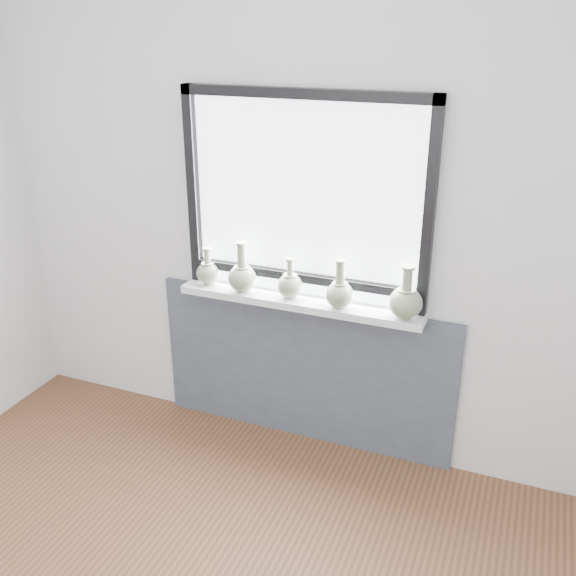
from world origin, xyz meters
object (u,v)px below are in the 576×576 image
at_px(vase_c, 290,284).
at_px(vase_d, 340,292).
at_px(vase_a, 208,272).
at_px(vase_b, 242,276).
at_px(vase_e, 405,301).
at_px(windowsill, 299,302).

xyz_separation_m(vase_c, vase_d, (0.28, -0.03, 0.01)).
xyz_separation_m(vase_a, vase_b, (0.22, -0.02, 0.02)).
bearing_deg(vase_c, vase_b, -176.54).
bearing_deg(vase_e, vase_c, 177.61).
relative_size(vase_a, vase_e, 0.77).
relative_size(vase_a, vase_d, 0.82).
xyz_separation_m(windowsill, vase_c, (-0.05, -0.00, 0.09)).
height_order(windowsill, vase_c, vase_c).
xyz_separation_m(vase_d, vase_e, (0.33, -0.00, 0.01)).
distance_m(vase_a, vase_b, 0.22).
bearing_deg(vase_d, vase_b, 179.05).
bearing_deg(vase_c, vase_a, 179.01).
bearing_deg(vase_a, vase_b, -6.44).
xyz_separation_m(windowsill, vase_e, (0.56, -0.03, 0.11)).
xyz_separation_m(vase_a, vase_c, (0.49, -0.01, 0.00)).
distance_m(windowsill, vase_c, 0.10).
distance_m(vase_b, vase_d, 0.55).
distance_m(vase_a, vase_e, 1.10).
bearing_deg(vase_b, windowsill, 3.34).
height_order(windowsill, vase_e, vase_e).
xyz_separation_m(windowsill, vase_a, (-0.54, 0.01, 0.09)).
xyz_separation_m(windowsill, vase_b, (-0.32, -0.02, 0.11)).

